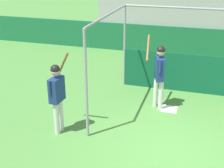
# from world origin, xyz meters

# --- Properties ---
(ground_plane) EXTENTS (60.00, 60.00, 0.00)m
(ground_plane) POSITION_xyz_m (0.00, 0.00, 0.00)
(ground_plane) COLOR #477F38
(outfield_wall) EXTENTS (24.00, 0.12, 1.25)m
(outfield_wall) POSITION_xyz_m (0.00, 7.53, 0.63)
(outfield_wall) COLOR #196038
(outfield_wall) RESTS_ON ground
(bleacher_section) EXTENTS (8.70, 3.20, 2.93)m
(bleacher_section) POSITION_xyz_m (0.00, 9.19, 1.46)
(bleacher_section) COLOR #9E9E99
(bleacher_section) RESTS_ON ground
(batting_cage) EXTENTS (3.83, 3.52, 2.70)m
(batting_cage) POSITION_xyz_m (-0.16, 2.99, 1.16)
(batting_cage) COLOR gray
(batting_cage) RESTS_ON ground
(home_plate) EXTENTS (0.44, 0.44, 0.02)m
(home_plate) POSITION_xyz_m (-0.30, 2.14, 0.01)
(home_plate) COLOR white
(home_plate) RESTS_ON ground
(player_batter) EXTENTS (0.64, 0.81, 2.02)m
(player_batter) POSITION_xyz_m (-0.66, 2.14, 1.14)
(player_batter) COLOR silver
(player_batter) RESTS_ON ground
(player_waiting) EXTENTS (0.49, 0.77, 2.04)m
(player_waiting) POSITION_xyz_m (-2.80, 0.12, 1.08)
(player_waiting) COLOR silver
(player_waiting) RESTS_ON ground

